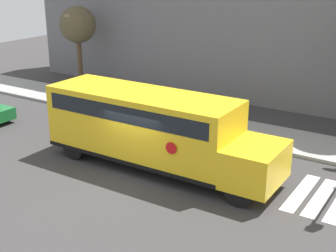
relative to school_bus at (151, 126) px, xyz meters
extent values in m
plane|color=#3A3838|center=(0.00, -1.01, -1.72)|extent=(60.00, 60.00, 0.00)
cube|color=#9E9E99|center=(0.00, 5.49, -1.64)|extent=(44.00, 3.00, 0.15)
cube|color=slate|center=(0.00, 11.99, 3.99)|extent=(32.00, 4.00, 11.42)
cube|color=white|center=(5.76, 0.99, -1.71)|extent=(0.50, 3.20, 0.01)
cube|color=white|center=(6.46, 0.99, -1.71)|extent=(0.50, 3.20, 0.01)
cube|color=yellow|center=(-0.42, 0.00, 0.01)|extent=(7.82, 2.50, 2.55)
cube|color=yellow|center=(4.37, 0.00, -0.58)|extent=(1.76, 2.50, 1.37)
cube|color=black|center=(-0.42, 0.00, -1.19)|extent=(7.82, 2.54, 0.16)
cube|color=black|center=(-0.42, 0.00, 0.73)|extent=(7.19, 2.53, 0.64)
cylinder|color=red|center=(1.73, -1.29, -0.12)|extent=(0.44, 0.02, 0.44)
cylinder|color=black|center=(4.28, 1.08, -1.22)|extent=(1.00, 0.30, 1.00)
cylinder|color=black|center=(4.28, -1.08, -1.22)|extent=(1.00, 0.30, 1.00)
cylinder|color=black|center=(-3.13, 1.08, -1.22)|extent=(1.00, 0.30, 1.00)
cylinder|color=black|center=(-3.13, -1.08, -1.22)|extent=(1.00, 0.30, 1.00)
cylinder|color=black|center=(-9.52, 0.65, -1.40)|extent=(0.64, 0.22, 0.64)
cylinder|color=brown|center=(-11.10, 8.03, -0.06)|extent=(0.30, 0.30, 3.31)
sphere|color=brown|center=(-11.10, 8.03, 2.28)|extent=(2.31, 2.31, 2.31)
camera|label=1|loc=(9.77, -14.11, 6.04)|focal=50.00mm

